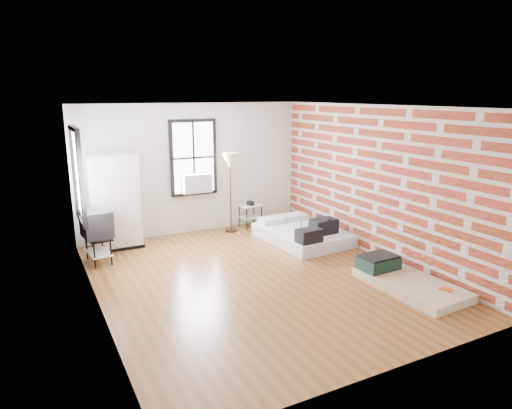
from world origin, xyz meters
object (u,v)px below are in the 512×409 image
mattress_bare (403,279)px  tv_stand (97,226)px  floor_lamp (230,164)px  mattress_main (303,233)px  side_table (250,210)px  wardrobe (115,202)px

mattress_bare → tv_stand: size_ratio=1.82×
mattress_bare → floor_lamp: bearing=105.0°
mattress_main → tv_stand: 4.05m
side_table → tv_stand: size_ratio=0.63×
mattress_main → mattress_bare: size_ratio=1.11×
mattress_main → side_table: side_table is taller
wardrobe → floor_lamp: bearing=-1.0°
mattress_main → side_table: (-0.50, 1.43, 0.24)m
mattress_bare → mattress_main: bearing=91.6°
side_table → floor_lamp: (-0.54, -0.12, 1.10)m
floor_lamp → tv_stand: bearing=-167.6°
side_table → mattress_main: bearing=-70.5°
mattress_bare → floor_lamp: (-1.22, 3.96, 1.39)m
wardrobe → floor_lamp: (2.45, -0.05, 0.58)m
mattress_main → floor_lamp: 2.14m
mattress_bare → floor_lamp: 4.37m
mattress_main → tv_stand: (-3.96, 0.66, 0.53)m
floor_lamp → tv_stand: floor_lamp is taller
wardrobe → side_table: bearing=1.5°
mattress_bare → side_table: (-0.68, 4.08, 0.29)m
wardrobe → mattress_bare: bearing=-47.4°
wardrobe → mattress_main: bearing=-21.1°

